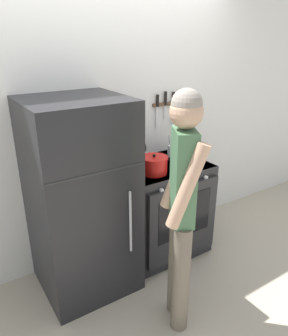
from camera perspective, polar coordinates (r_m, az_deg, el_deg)
The scene contains 9 objects.
ground_plane at distance 3.56m, azimuth -4.17°, elevation -12.62°, with size 14.00×14.00×0.00m, color #B2A893.
wall_back at distance 3.05m, azimuth -5.10°, elevation 7.78°, with size 10.00×0.06×2.55m.
refrigerator at distance 2.68m, azimuth -10.83°, elevation -5.36°, with size 0.75×0.75×1.61m.
stove_range at distance 3.20m, azimuth 3.34°, elevation -7.01°, with size 0.81×0.67×0.92m.
dutch_oven_pot at distance 2.81m, azimuth 1.76°, elevation 0.55°, with size 0.28×0.24×0.17m.
tea_kettle at distance 3.02m, azimuth -0.74°, elevation 1.81°, with size 0.24×0.19×0.22m.
utensil_jar at distance 3.23m, azimuth 4.78°, elevation 3.14°, with size 0.08×0.08×0.22m.
person at distance 2.20m, azimuth 6.63°, elevation -6.03°, with size 0.39×0.43×1.74m.
wall_knife_strip at distance 3.29m, azimuth 4.40°, elevation 11.20°, with size 0.38×0.03×0.36m.
Camera 1 is at (-1.37, -2.59, 2.02)m, focal length 35.00 mm.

